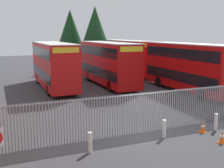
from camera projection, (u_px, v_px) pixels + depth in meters
The scene contains 13 objects.
ground_plane at pixel (93, 100), 22.26m from camera, with size 100.00×100.00×0.00m, color #3D3D42.
palisade_fence at pixel (130, 113), 14.53m from camera, with size 14.43×0.14×2.35m.
double_decker_bus_near_gate at pixel (188, 65), 25.18m from camera, with size 2.54×10.81×4.42m.
double_decker_bus_behind_fence_left at pixel (108, 62), 28.39m from camera, with size 2.54×10.81×4.42m.
double_decker_bus_behind_fence_right at pixel (53, 63), 26.87m from camera, with size 2.54×10.81×4.42m.
double_decker_bus_far_back at pixel (128, 56), 35.91m from camera, with size 2.54×10.81×4.42m.
bollard_near_left at pixel (90, 142), 12.39m from camera, with size 0.20×0.20×0.95m, color silver.
bollard_center_front at pixel (164, 129), 14.16m from camera, with size 0.20×0.20×0.95m, color silver.
bollard_near_right at pixel (216, 122), 15.27m from camera, with size 0.20×0.20×0.95m, color silver.
traffic_cone_by_gate at pixel (203, 127), 14.98m from camera, with size 0.34×0.34×0.59m.
traffic_cone_mid_forecourt at pixel (222, 137), 13.52m from camera, with size 0.34×0.34×0.59m.
tree_tall_back at pixel (70, 33), 39.56m from camera, with size 4.62×4.62×8.62m.
tree_short_side at pixel (95, 31), 36.83m from camera, with size 4.45×4.45×8.85m.
Camera 1 is at (-6.94, -12.58, 5.28)m, focal length 44.41 mm.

